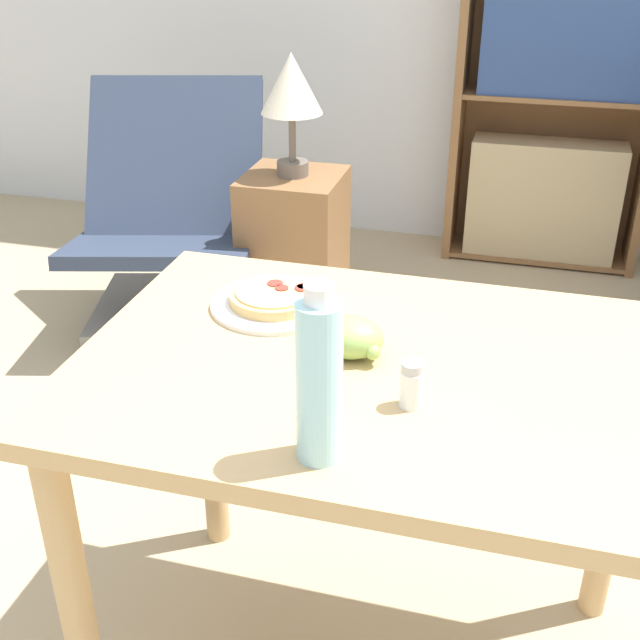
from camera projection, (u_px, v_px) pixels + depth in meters
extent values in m
cube|color=tan|center=(381.00, 372.00, 1.38)|extent=(1.05, 0.74, 0.03)
cylinder|color=tan|center=(77.00, 613.00, 1.40)|extent=(0.06, 0.06, 0.74)
cylinder|color=tan|center=(210.00, 418.00, 1.93)|extent=(0.06, 0.06, 0.74)
cylinder|color=tan|center=(617.00, 484.00, 1.71)|extent=(0.06, 0.06, 0.74)
cylinder|color=white|center=(274.00, 304.00, 1.56)|extent=(0.25, 0.25, 0.01)
cylinder|color=#DBB26B|center=(274.00, 297.00, 1.55)|extent=(0.17, 0.17, 0.02)
cylinder|color=#EACC7A|center=(274.00, 291.00, 1.55)|extent=(0.15, 0.15, 0.00)
cylinder|color=#A83328|center=(304.00, 286.00, 1.56)|extent=(0.03, 0.03, 0.00)
cylinder|color=#A83328|center=(275.00, 283.00, 1.57)|extent=(0.03, 0.03, 0.00)
cylinder|color=#A83328|center=(282.00, 288.00, 1.55)|extent=(0.03, 0.03, 0.00)
cylinder|color=#A83328|center=(303.00, 288.00, 1.55)|extent=(0.03, 0.03, 0.00)
ellipsoid|color=#93BC5B|center=(350.00, 337.00, 1.38)|extent=(0.12, 0.09, 0.07)
sphere|color=#93BC5B|center=(317.00, 332.00, 1.37)|extent=(0.02, 0.02, 0.02)
sphere|color=#93BC5B|center=(319.00, 340.00, 1.39)|extent=(0.03, 0.03, 0.03)
sphere|color=#93BC5B|center=(373.00, 352.00, 1.35)|extent=(0.03, 0.03, 0.03)
sphere|color=#93BC5B|center=(323.00, 345.00, 1.40)|extent=(0.03, 0.03, 0.03)
sphere|color=#93BC5B|center=(332.00, 337.00, 1.36)|extent=(0.02, 0.02, 0.02)
sphere|color=#93BC5B|center=(321.00, 330.00, 1.39)|extent=(0.02, 0.02, 0.02)
sphere|color=#93BC5B|center=(369.00, 339.00, 1.37)|extent=(0.02, 0.02, 0.02)
sphere|color=#93BC5B|center=(349.00, 339.00, 1.36)|extent=(0.03, 0.03, 0.03)
cylinder|color=#A3DBEA|center=(319.00, 383.00, 1.09)|extent=(0.07, 0.07, 0.24)
cylinder|color=white|center=(319.00, 294.00, 1.02)|extent=(0.04, 0.04, 0.03)
cylinder|color=white|center=(411.00, 389.00, 1.24)|extent=(0.04, 0.04, 0.06)
cylinder|color=#B7B7BC|center=(412.00, 367.00, 1.22)|extent=(0.03, 0.03, 0.02)
cube|color=slate|center=(178.00, 314.00, 3.11)|extent=(0.73, 0.69, 0.10)
cube|color=#2D384C|center=(162.00, 248.00, 2.90)|extent=(0.76, 0.65, 0.14)
cube|color=#2D384C|center=(175.00, 158.00, 3.05)|extent=(0.74, 0.56, 0.55)
cube|color=brown|center=(461.00, 91.00, 3.48)|extent=(0.04, 0.28, 1.48)
cube|color=brown|center=(557.00, 90.00, 3.50)|extent=(0.84, 0.01, 1.48)
cube|color=brown|center=(536.00, 253.00, 3.72)|extent=(0.77, 0.26, 0.02)
cube|color=tan|center=(543.00, 199.00, 3.58)|extent=(0.66, 0.19, 0.52)
cube|color=brown|center=(557.00, 96.00, 3.39)|extent=(0.77, 0.26, 0.02)
cube|color=navy|center=(566.00, 30.00, 3.24)|extent=(0.66, 0.19, 0.52)
cube|color=brown|center=(294.00, 258.00, 2.93)|extent=(0.34, 0.34, 0.63)
cylinder|color=#665B51|center=(293.00, 168.00, 2.78)|extent=(0.11, 0.11, 0.05)
cylinder|color=#665B51|center=(292.00, 137.00, 2.73)|extent=(0.02, 0.02, 0.17)
cone|color=beige|center=(291.00, 83.00, 2.64)|extent=(0.21, 0.21, 0.20)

